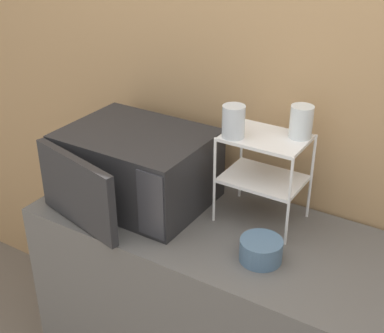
{
  "coord_description": "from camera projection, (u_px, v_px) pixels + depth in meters",
  "views": [
    {
      "loc": [
        0.63,
        -1.12,
        1.98
      ],
      "look_at": [
        -0.27,
        0.32,
        1.1
      ],
      "focal_mm": 50.0,
      "sensor_mm": 36.0,
      "label": 1
    }
  ],
  "objects": [
    {
      "name": "wall_back",
      "position": [
        300.0,
        102.0,
        1.92
      ],
      "size": [
        8.0,
        0.06,
        2.6
      ],
      "color": "tan",
      "rests_on": "ground_plane"
    },
    {
      "name": "microwave",
      "position": [
        134.0,
        168.0,
        2.03
      ],
      "size": [
        0.54,
        0.53,
        0.28
      ],
      "color": "#262628",
      "rests_on": "counter"
    },
    {
      "name": "dish_rack",
      "position": [
        264.0,
        161.0,
        1.86
      ],
      "size": [
        0.29,
        0.21,
        0.33
      ],
      "color": "white",
      "rests_on": "counter"
    },
    {
      "name": "glass_front_left",
      "position": [
        233.0,
        121.0,
        1.79
      ],
      "size": [
        0.08,
        0.08,
        0.11
      ],
      "color": "silver",
      "rests_on": "dish_rack"
    },
    {
      "name": "glass_back_right",
      "position": [
        301.0,
        122.0,
        1.79
      ],
      "size": [
        0.08,
        0.08,
        0.11
      ],
      "color": "silver",
      "rests_on": "dish_rack"
    },
    {
      "name": "bowl",
      "position": [
        261.0,
        250.0,
        1.74
      ],
      "size": [
        0.14,
        0.14,
        0.08
      ],
      "color": "slate",
      "rests_on": "counter"
    }
  ]
}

